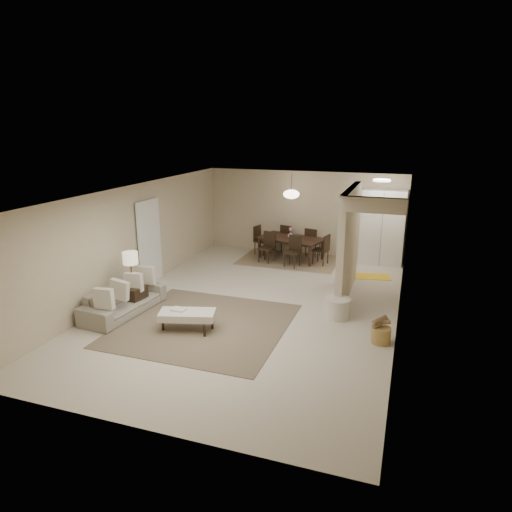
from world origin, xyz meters
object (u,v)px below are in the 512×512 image
at_px(dining_table, 290,248).
at_px(round_pouf, 337,308).
at_px(sofa, 124,300).
at_px(pantry_cabinet, 382,227).
at_px(ottoman_bench, 187,315).
at_px(side_table, 133,298).
at_px(wicker_basket, 381,335).

bearing_deg(dining_table, round_pouf, -48.29).
xyz_separation_m(sofa, round_pouf, (4.26, 1.21, -0.08)).
xyz_separation_m(round_pouf, dining_table, (-2.00, 3.80, 0.11)).
relative_size(sofa, dining_table, 1.08).
distance_m(round_pouf, dining_table, 4.29).
bearing_deg(dining_table, sofa, -100.34).
distance_m(pantry_cabinet, round_pouf, 4.37).
bearing_deg(dining_table, ottoman_bench, -82.82).
bearing_deg(pantry_cabinet, round_pouf, -97.20).
relative_size(side_table, dining_table, 0.28).
xyz_separation_m(round_pouf, wicker_basket, (0.94, -0.87, -0.06)).
bearing_deg(ottoman_bench, round_pouf, 13.76).
relative_size(pantry_cabinet, side_table, 4.15).
distance_m(ottoman_bench, wicker_basket, 3.63).
bearing_deg(dining_table, side_table, -101.07).
distance_m(ottoman_bench, dining_table, 5.35).
bearing_deg(pantry_cabinet, side_table, -132.46).
bearing_deg(sofa, side_table, -5.52).
height_order(pantry_cabinet, dining_table, pantry_cabinet).
distance_m(pantry_cabinet, dining_table, 2.68).
xyz_separation_m(ottoman_bench, wicker_basket, (3.57, 0.65, -0.15)).
bearing_deg(round_pouf, side_table, -167.41).
height_order(sofa, round_pouf, sofa).
xyz_separation_m(ottoman_bench, round_pouf, (2.63, 1.51, -0.09)).
bearing_deg(round_pouf, wicker_basket, -42.75).
relative_size(side_table, wicker_basket, 1.45).
distance_m(round_pouf, wicker_basket, 1.28).
bearing_deg(sofa, ottoman_bench, -95.58).
relative_size(pantry_cabinet, wicker_basket, 6.03).
bearing_deg(pantry_cabinet, wicker_basket, -85.53).
height_order(wicker_basket, dining_table, dining_table).
bearing_deg(ottoman_bench, side_table, 143.91).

